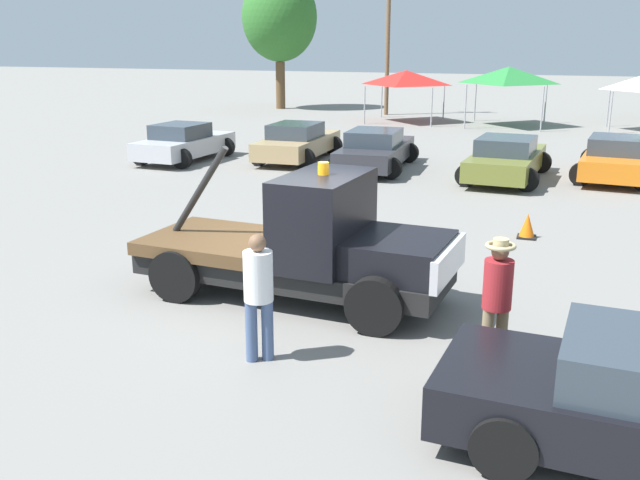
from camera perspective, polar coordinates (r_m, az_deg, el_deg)
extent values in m
plane|color=gray|center=(12.16, -2.23, -4.55)|extent=(160.00, 160.00, 0.00)
cube|color=black|center=(11.99, -2.26, -2.19)|extent=(5.32, 2.15, 0.35)
cube|color=black|center=(11.20, 6.39, -1.17)|extent=(1.57, 1.79, 0.55)
cube|color=silver|center=(11.02, 10.26, -1.77)|extent=(0.25, 1.79, 0.50)
cube|color=black|center=(11.51, 0.27, 1.71)|extent=(1.28, 2.06, 1.45)
cube|color=brown|center=(12.50, -7.65, -0.19)|extent=(2.74, 2.17, 0.22)
cylinder|color=black|center=(12.53, -9.60, 3.94)|extent=(1.19, 0.20, 1.63)
cylinder|color=orange|center=(11.34, 0.27, 5.75)|extent=(0.18, 0.18, 0.20)
cylinder|color=black|center=(12.25, 7.30, -2.34)|extent=(0.88, 0.26, 0.88)
cylinder|color=black|center=(10.55, 4.39, -5.30)|extent=(0.88, 0.26, 0.88)
cylinder|color=black|center=(13.58, -6.97, -0.51)|extent=(0.88, 0.26, 0.88)
cylinder|color=black|center=(12.06, -11.48, -2.82)|extent=(0.88, 0.26, 0.88)
cylinder|color=black|center=(9.11, 16.28, -10.17)|extent=(0.68, 0.22, 0.68)
cylinder|color=black|center=(7.56, 14.49, -15.73)|extent=(0.68, 0.22, 0.68)
cylinder|color=#847051|center=(9.75, 13.21, -7.66)|extent=(0.16, 0.16, 0.83)
cylinder|color=#847051|center=(9.85, 14.29, -7.50)|extent=(0.16, 0.16, 0.83)
cylinder|color=maroon|center=(9.53, 14.04, -3.46)|extent=(0.38, 0.38, 0.66)
sphere|color=brown|center=(9.40, 14.22, -0.92)|extent=(0.23, 0.23, 0.23)
torus|color=tan|center=(9.38, 14.26, -0.46)|extent=(0.39, 0.39, 0.06)
cylinder|color=tan|center=(9.37, 14.27, -0.20)|extent=(0.20, 0.20, 0.10)
cylinder|color=#475B84|center=(9.73, -5.50, -7.26)|extent=(0.16, 0.16, 0.86)
cylinder|color=#475B84|center=(9.75, -4.22, -7.17)|extent=(0.16, 0.16, 0.86)
cylinder|color=white|center=(9.46, -4.97, -2.91)|extent=(0.40, 0.40, 0.68)
sphere|color=brown|center=(9.32, -5.04, -0.24)|extent=(0.23, 0.23, 0.23)
cube|color=#B7B7BC|center=(26.09, -10.79, 7.42)|extent=(2.04, 4.33, 0.60)
cube|color=#333D47|center=(25.85, -11.11, 8.56)|extent=(1.66, 1.87, 0.50)
cylinder|color=black|center=(27.76, -10.57, 7.52)|extent=(0.68, 0.22, 0.68)
cylinder|color=black|center=(26.88, -7.57, 7.38)|extent=(0.68, 0.22, 0.68)
cylinder|color=black|center=(25.45, -14.14, 6.57)|extent=(0.68, 0.22, 0.68)
cylinder|color=black|center=(24.49, -10.99, 6.40)|extent=(0.68, 0.22, 0.68)
cube|color=tan|center=(25.81, -1.78, 7.61)|extent=(1.85, 4.75, 0.60)
cube|color=#333D47|center=(25.52, -1.97, 8.75)|extent=(1.58, 2.01, 0.50)
cylinder|color=black|center=(27.62, -2.27, 7.73)|extent=(0.68, 0.22, 0.68)
cylinder|color=black|center=(27.08, 1.08, 7.58)|extent=(0.68, 0.22, 0.68)
cylinder|color=black|center=(24.67, -4.90, 6.71)|extent=(0.68, 0.22, 0.68)
cylinder|color=black|center=(24.07, -1.21, 6.53)|extent=(0.68, 0.22, 0.68)
cube|color=#2D2D33|center=(24.03, 4.46, 6.95)|extent=(2.03, 4.90, 0.60)
cube|color=#333D47|center=(23.72, 4.37, 8.18)|extent=(1.68, 2.10, 0.50)
cylinder|color=black|center=(25.82, 3.37, 7.14)|extent=(0.68, 0.22, 0.68)
cylinder|color=black|center=(25.49, 7.13, 6.94)|extent=(0.68, 0.22, 0.68)
cylinder|color=black|center=(22.69, 1.45, 5.96)|extent=(0.68, 0.22, 0.68)
cylinder|color=black|center=(22.31, 5.70, 5.71)|extent=(0.68, 0.22, 0.68)
cube|color=olive|center=(22.89, 14.66, 6.04)|extent=(2.15, 4.87, 0.60)
cube|color=#333D47|center=(22.58, 14.66, 7.32)|extent=(1.74, 2.10, 0.50)
cylinder|color=black|center=(24.64, 13.24, 6.33)|extent=(0.68, 0.22, 0.68)
cylinder|color=black|center=(24.40, 17.26, 5.95)|extent=(0.68, 0.22, 0.68)
cylinder|color=black|center=(21.51, 11.65, 5.09)|extent=(0.68, 0.22, 0.68)
cylinder|color=black|center=(21.23, 16.24, 4.64)|extent=(0.68, 0.22, 0.68)
cube|color=orange|center=(24.11, 22.58, 5.82)|extent=(2.25, 4.86, 0.60)
cube|color=#333D47|center=(23.80, 22.69, 7.03)|extent=(1.76, 2.13, 0.50)
cylinder|color=black|center=(25.77, 20.85, 6.12)|extent=(0.68, 0.22, 0.68)
cylinder|color=black|center=(22.62, 20.14, 4.96)|extent=(0.68, 0.22, 0.68)
cylinder|color=#9E9EA3|center=(36.90, 3.59, 10.71)|extent=(0.07, 0.07, 1.91)
cylinder|color=#9E9EA3|center=(36.12, 8.92, 10.45)|extent=(0.07, 0.07, 1.91)
cylinder|color=#9E9EA3|center=(40.21, 4.96, 11.11)|extent=(0.07, 0.07, 1.91)
cylinder|color=#9E9EA3|center=(39.49, 9.88, 10.85)|extent=(0.07, 0.07, 1.91)
pyramid|color=red|center=(38.05, 6.90, 12.79)|extent=(3.44, 3.44, 0.74)
cylinder|color=#9E9EA3|center=(35.62, 11.56, 10.39)|extent=(0.07, 0.07, 2.09)
cylinder|color=#9E9EA3|center=(35.30, 17.35, 9.96)|extent=(0.07, 0.07, 2.09)
cylinder|color=#9E9EA3|center=(39.12, 12.32, 10.81)|extent=(0.07, 0.07, 2.09)
cylinder|color=#9E9EA3|center=(38.84, 17.60, 10.41)|extent=(0.07, 0.07, 2.09)
pyramid|color=#287F38|center=(37.08, 14.87, 12.64)|extent=(3.55, 3.55, 0.81)
cylinder|color=#9E9EA3|center=(35.67, 22.23, 9.41)|extent=(0.07, 0.07, 1.90)
cylinder|color=#9E9EA3|center=(38.56, 22.07, 9.83)|extent=(0.07, 0.07, 1.90)
cylinder|color=brown|center=(45.15, -3.18, 12.25)|extent=(0.57, 0.57, 2.84)
ellipsoid|color=#2D6B28|center=(45.07, -3.26, 17.39)|extent=(4.54, 4.54, 5.27)
cube|color=black|center=(16.32, 16.19, 0.24)|extent=(0.40, 0.40, 0.04)
cone|color=orange|center=(16.26, 16.25, 1.10)|extent=(0.36, 0.36, 0.55)
cylinder|color=brown|center=(41.47, 5.46, 16.15)|extent=(0.24, 0.24, 9.00)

